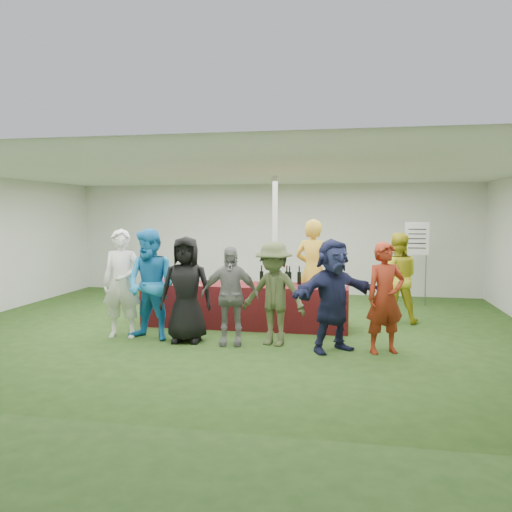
% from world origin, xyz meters
% --- Properties ---
extents(ground, '(60.00, 60.00, 0.00)m').
position_xyz_m(ground, '(0.00, 0.00, 0.00)').
color(ground, '#284719').
rests_on(ground, ground).
extents(tent, '(10.00, 10.00, 10.00)m').
position_xyz_m(tent, '(0.50, 1.20, 1.35)').
color(tent, white).
rests_on(tent, ground).
extents(serving_table, '(3.60, 0.80, 0.75)m').
position_xyz_m(serving_table, '(0.11, 0.21, 0.38)').
color(serving_table, maroon).
rests_on(serving_table, ground).
extents(wine_bottles, '(0.74, 0.12, 0.32)m').
position_xyz_m(wine_bottles, '(0.74, 0.36, 0.87)').
color(wine_bottles, black).
rests_on(wine_bottles, serving_table).
extents(wine_glasses, '(2.79, 0.14, 0.16)m').
position_xyz_m(wine_glasses, '(-0.26, -0.06, 0.86)').
color(wine_glasses, silver).
rests_on(wine_glasses, serving_table).
extents(water_bottle, '(0.07, 0.07, 0.23)m').
position_xyz_m(water_bottle, '(0.12, 0.29, 0.85)').
color(water_bottle, silver).
rests_on(water_bottle, serving_table).
extents(bar_towel, '(0.25, 0.18, 0.03)m').
position_xyz_m(bar_towel, '(1.74, 0.26, 0.77)').
color(bar_towel, white).
rests_on(bar_towel, serving_table).
extents(dump_bucket, '(0.24, 0.24, 0.18)m').
position_xyz_m(dump_bucket, '(1.65, -0.01, 0.84)').
color(dump_bucket, slate).
rests_on(dump_bucket, serving_table).
extents(wine_list_sign, '(0.50, 0.03, 1.80)m').
position_xyz_m(wine_list_sign, '(3.32, 2.79, 1.32)').
color(wine_list_sign, slate).
rests_on(wine_list_sign, ground).
extents(staff_pourer, '(0.80, 0.65, 1.89)m').
position_xyz_m(staff_pourer, '(1.27, 0.74, 0.94)').
color(staff_pourer, gold).
rests_on(staff_pourer, ground).
extents(staff_back, '(0.80, 0.62, 1.64)m').
position_xyz_m(staff_back, '(2.77, 1.03, 0.82)').
color(staff_back, gold).
rests_on(staff_back, ground).
extents(customer_0, '(0.68, 0.50, 1.74)m').
position_xyz_m(customer_0, '(-1.66, -0.89, 0.87)').
color(customer_0, white).
rests_on(customer_0, ground).
extents(customer_1, '(0.98, 0.83, 1.75)m').
position_xyz_m(customer_1, '(-1.14, -0.95, 0.88)').
color(customer_1, '#1F87D1').
rests_on(customer_1, ground).
extents(customer_2, '(0.86, 0.61, 1.64)m').
position_xyz_m(customer_2, '(-0.56, -0.97, 0.82)').
color(customer_2, black).
rests_on(customer_2, ground).
extents(customer_3, '(0.92, 0.48, 1.50)m').
position_xyz_m(customer_3, '(0.14, -1.01, 0.75)').
color(customer_3, gray).
rests_on(customer_3, ground).
extents(customer_4, '(1.13, 0.83, 1.57)m').
position_xyz_m(customer_4, '(0.80, -0.92, 0.78)').
color(customer_4, '#47522D').
rests_on(customer_4, ground).
extents(customer_5, '(1.49, 1.32, 1.64)m').
position_xyz_m(customer_5, '(1.69, -1.10, 0.82)').
color(customer_5, '#1D2145').
rests_on(customer_5, ground).
extents(customer_6, '(0.68, 0.58, 1.59)m').
position_xyz_m(customer_6, '(2.42, -1.05, 0.80)').
color(customer_6, maroon).
rests_on(customer_6, ground).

